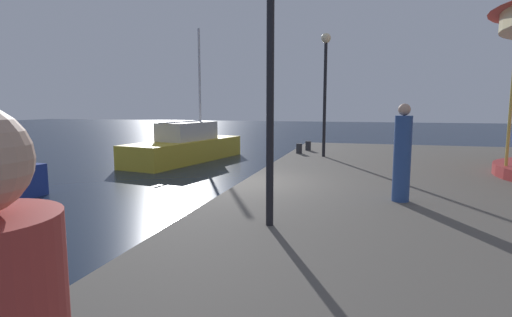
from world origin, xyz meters
name	(u,v)px	position (x,y,z in m)	size (l,w,h in m)	color
ground_plane	(241,212)	(0.00, 0.00, 0.00)	(120.00, 120.00, 0.00)	#162338
sailboat_yellow	(186,146)	(-5.51, 8.53, 0.73)	(3.48, 7.56, 6.57)	gold
lamp_post_near_edge	(270,35)	(1.57, -3.45, 3.80)	(0.36, 0.36, 4.40)	black
lamp_post_mid_promenade	(325,74)	(1.49, 5.76, 3.90)	(0.36, 0.36, 4.56)	black
bollard_center	(308,146)	(0.63, 7.69, 1.00)	(0.24, 0.24, 0.40)	#2D2D33
bollard_north	(299,148)	(0.43, 6.50, 1.00)	(0.24, 0.24, 0.40)	#2D2D33
person_mid_promenade	(402,156)	(3.74, -1.13, 1.73)	(0.34, 0.34, 1.97)	#2D4C8C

